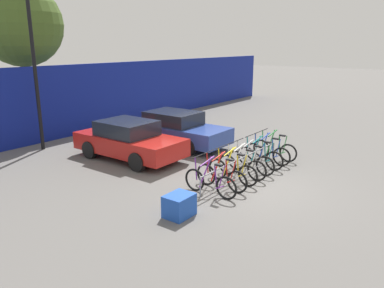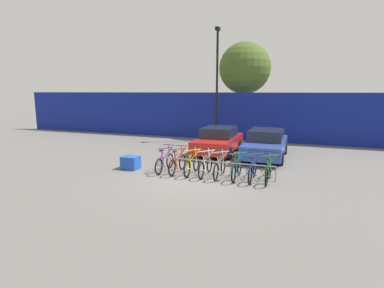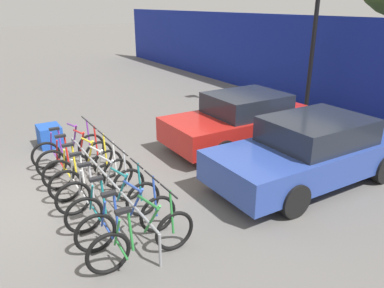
{
  "view_description": "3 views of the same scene",
  "coord_description": "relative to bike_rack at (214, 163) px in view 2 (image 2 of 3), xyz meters",
  "views": [
    {
      "loc": [
        -9.36,
        -4.85,
        4.04
      ],
      "look_at": [
        0.2,
        2.29,
        0.86
      ],
      "focal_mm": 35.0,
      "sensor_mm": 36.0,
      "label": 1
    },
    {
      "loc": [
        3.91,
        -10.27,
        3.25
      ],
      "look_at": [
        -0.74,
        2.19,
        0.91
      ],
      "focal_mm": 28.0,
      "sensor_mm": 36.0,
      "label": 2
    },
    {
      "loc": [
        7.13,
        -1.26,
        3.6
      ],
      "look_at": [
        1.53,
        2.15,
        1.11
      ],
      "focal_mm": 35.0,
      "sensor_mm": 36.0,
      "label": 3
    }
  ],
  "objects": [
    {
      "name": "ground_plane",
      "position": [
        -0.75,
        -0.68,
        -0.5
      ],
      "size": [
        120.0,
        120.0,
        0.0
      ],
      "primitive_type": "plane",
      "color": "#605E5B"
    },
    {
      "name": "bicycle_red",
      "position": [
        -1.51,
        -0.15,
        -0.12
      ],
      "size": [
        0.68,
        1.71,
        1.05
      ],
      "rotation": [
        0.0,
        0.0,
        0.03
      ],
      "color": "black",
      "rests_on": "ground"
    },
    {
      "name": "car_red",
      "position": [
        -0.98,
        4.13,
        0.19
      ],
      "size": [
        1.91,
        4.17,
        1.4
      ],
      "color": "red",
      "rests_on": "ground"
    },
    {
      "name": "bicycle_blue",
      "position": [
        1.51,
        -0.15,
        -0.12
      ],
      "size": [
        0.68,
        1.71,
        1.05
      ],
      "rotation": [
        0.0,
        0.0,
        0.04
      ],
      "color": "black",
      "rests_on": "ground"
    },
    {
      "name": "lamp_post",
      "position": [
        -2.15,
        7.83,
        3.45
      ],
      "size": [
        0.24,
        0.44,
        7.17
      ],
      "color": "black",
      "rests_on": "ground"
    },
    {
      "name": "car_blue",
      "position": [
        1.48,
        3.99,
        0.19
      ],
      "size": [
        1.91,
        4.51,
        1.4
      ],
      "color": "#2D479E",
      "rests_on": "ground"
    },
    {
      "name": "bicycle_white",
      "position": [
        -0.31,
        -0.15,
        -0.12
      ],
      "size": [
        0.68,
        1.71,
        1.05
      ],
      "rotation": [
        0.0,
        0.0,
        0.02
      ],
      "color": "black",
      "rests_on": "ground"
    },
    {
      "name": "bicycle_purple",
      "position": [
        -2.08,
        -0.15,
        -0.12
      ],
      "size": [
        0.68,
        1.71,
        1.05
      ],
      "rotation": [
        0.0,
        0.0,
        -0.02
      ],
      "color": "black",
      "rests_on": "ground"
    },
    {
      "name": "bicycle_yellow",
      "position": [
        -0.88,
        -0.15,
        -0.12
      ],
      "size": [
        0.68,
        1.71,
        1.05
      ],
      "rotation": [
        0.0,
        0.0,
        0.03
      ],
      "color": "black",
      "rests_on": "ground"
    },
    {
      "name": "bicycle_green",
      "position": [
        2.08,
        -0.15,
        -0.12
      ],
      "size": [
        0.68,
        1.71,
        1.05
      ],
      "rotation": [
        0.0,
        0.0,
        -0.03
      ],
      "color": "black",
      "rests_on": "ground"
    },
    {
      "name": "bicycle_teal",
      "position": [
        0.92,
        -0.15,
        -0.12
      ],
      "size": [
        0.68,
        1.71,
        1.05
      ],
      "rotation": [
        0.0,
        0.0,
        -0.05
      ],
      "color": "black",
      "rests_on": "ground"
    },
    {
      "name": "bike_rack",
      "position": [
        0.0,
        0.0,
        0.0
      ],
      "size": [
        4.7,
        0.04,
        0.57
      ],
      "color": "gray",
      "rests_on": "ground"
    },
    {
      "name": "tree_behind_hoarding",
      "position": [
        -0.93,
        10.62,
        4.34
      ],
      "size": [
        3.62,
        3.62,
        6.68
      ],
      "color": "brown",
      "rests_on": "ground"
    },
    {
      "name": "bicycle_silver",
      "position": [
        0.26,
        -0.15,
        -0.12
      ],
      "size": [
        0.68,
        1.71,
        1.05
      ],
      "rotation": [
        0.0,
        0.0,
        0.07
      ],
      "color": "black",
      "rests_on": "ground"
    },
    {
      "name": "hoarding_wall",
      "position": [
        -0.75,
        8.82,
        1.09
      ],
      "size": [
        36.0,
        0.16,
        3.18
      ],
      "primitive_type": "cube",
      "color": "navy",
      "rests_on": "ground"
    },
    {
      "name": "cargo_crate",
      "position": [
        -3.61,
        -0.28,
        -0.22
      ],
      "size": [
        0.7,
        0.56,
        0.55
      ],
      "primitive_type": "cube",
      "color": "blue",
      "rests_on": "ground"
    }
  ]
}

